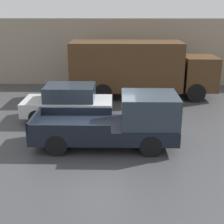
{
  "coord_description": "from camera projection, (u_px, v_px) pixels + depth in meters",
  "views": [
    {
      "loc": [
        0.53,
        -11.47,
        5.23
      ],
      "look_at": [
        0.3,
        0.83,
        1.04
      ],
      "focal_mm": 50.0,
      "sensor_mm": 36.0,
      "label": 1
    }
  ],
  "objects": [
    {
      "name": "building_wall",
      "position": [
        110.0,
        52.0,
        21.32
      ],
      "size": [
        28.0,
        0.15,
        4.47
      ],
      "color": "gray",
      "rests_on": "ground"
    },
    {
      "name": "car",
      "position": [
        69.0,
        102.0,
        14.96
      ],
      "size": [
        4.24,
        1.95,
        1.69
      ],
      "color": "silver",
      "rests_on": "ground"
    },
    {
      "name": "delivery_truck",
      "position": [
        138.0,
        67.0,
        18.41
      ],
      "size": [
        8.51,
        2.37,
        3.29
      ],
      "color": "#472D19",
      "rests_on": "ground"
    },
    {
      "name": "pickup_truck",
      "position": [
        121.0,
        122.0,
        12.06
      ],
      "size": [
        5.55,
        2.12,
        2.08
      ],
      "color": "black",
      "rests_on": "ground"
    },
    {
      "name": "ground_plane",
      "position": [
        104.0,
        143.0,
        12.55
      ],
      "size": [
        60.0,
        60.0,
        0.0
      ],
      "primitive_type": "plane",
      "color": "#3D3D3F"
    }
  ]
}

